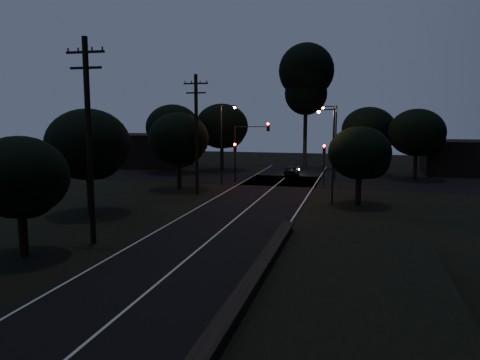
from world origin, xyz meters
The scene contains 21 objects.
road_surface centered at (0.00, 31.12, 0.01)m, with size 60.00×70.00×0.03m.
utility_pole_mid centered at (-6.00, 15.00, 5.74)m, with size 2.20×0.30×11.00m.
utility_pole_far centered at (-6.00, 32.00, 5.48)m, with size 2.20×0.30×10.50m.
tree_left_b centered at (-7.83, 11.91, 3.88)m, with size 4.71×4.71×5.98m.
tree_left_c centered at (-10.29, 21.88, 4.81)m, with size 5.89×5.89×7.43m.
tree_left_d centered at (-8.30, 33.88, 4.69)m, with size 5.70×5.70×7.24m.
tree_far_nw centered at (-8.76, 49.87, 5.47)m, with size 6.67×6.67×8.45m.
tree_far_w centered at (-13.77, 45.87, 5.38)m, with size 6.50×6.50×8.28m.
tree_far_ne centered at (9.22, 49.87, 5.15)m, with size 6.29×6.29×7.95m.
tree_far_e centered at (14.21, 46.88, 4.98)m, with size 6.06×6.06×7.68m.
tree_right_a centered at (8.17, 29.90, 3.98)m, with size 4.83×4.83×6.14m.
tall_pine centered at (1.00, 55.00, 11.73)m, with size 7.16×7.16×16.27m.
building_left centered at (-20.00, 52.00, 2.20)m, with size 10.00×8.00×4.40m, color black.
building_right centered at (20.00, 53.00, 2.00)m, with size 9.00×7.00×4.00m, color black.
signal_left centered at (-4.60, 39.99, 2.84)m, with size 0.28×0.35×4.10m.
signal_right centered at (4.60, 39.99, 2.84)m, with size 0.28×0.35×4.10m.
signal_mast centered at (-2.91, 39.99, 4.34)m, with size 3.70×0.35×6.25m.
streetlight_a centered at (-5.31, 38.00, 4.64)m, with size 1.66×0.26×8.00m.
streetlight_b centered at (5.31, 44.00, 4.64)m, with size 1.66×0.26×8.00m.
streetlight_c centered at (5.83, 30.00, 4.35)m, with size 1.46×0.26×7.50m.
car centered at (0.53, 46.00, 0.62)m, with size 1.47×3.66×1.25m, color black.
Camera 1 is at (7.91, -7.14, 6.94)m, focal length 35.00 mm.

